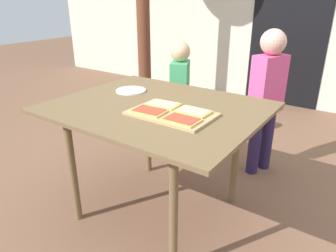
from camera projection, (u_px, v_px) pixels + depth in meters
ground_plane at (158, 209)px, 2.05m from camera, size 16.00×16.00×0.00m
house_door at (290, 22)px, 3.68m from camera, size 0.90×0.02×2.00m
dining_table at (157, 118)px, 1.81m from camera, size 1.17×0.95×0.72m
cutting_board at (172, 114)px, 1.63m from camera, size 0.44×0.28×0.01m
pizza_slice_far_right at (193, 112)px, 1.62m from camera, size 0.17×0.12×0.01m
pizza_slice_far_left at (163, 105)px, 1.73m from camera, size 0.18×0.13×0.01m
pizza_slice_near_right at (182, 120)px, 1.52m from camera, size 0.17×0.12×0.01m
pizza_slice_near_left at (149, 111)px, 1.63m from camera, size 0.18×0.13×0.01m
plate_white_left at (131, 90)px, 2.04m from camera, size 0.19×0.19×0.01m
child_left at (180, 90)px, 2.70m from camera, size 0.23×0.28×0.95m
child_right at (267, 94)px, 2.28m from camera, size 0.22×0.28×1.09m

